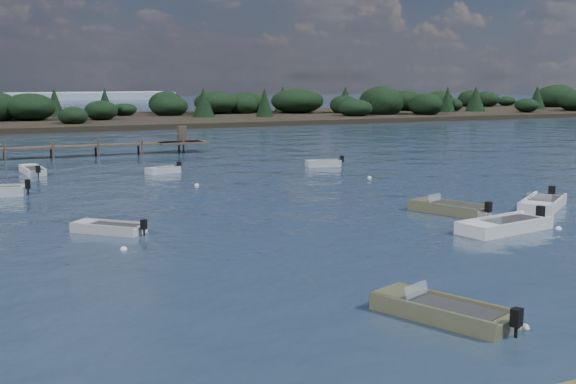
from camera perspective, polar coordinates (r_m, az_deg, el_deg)
name	(u,v)px	position (r m, az deg, el deg)	size (l,w,h in m)	color
ground	(121,144)	(86.31, -13.06, 3.73)	(400.00, 400.00, 0.00)	#19273A
dinghy_mid_grey	(109,230)	(37.34, -13.99, -2.92)	(3.62, 3.52, 1.01)	#ABB0B2
tender_far_grey_b	(323,165)	(62.84, 2.81, 2.17)	(3.39, 1.62, 1.14)	#ABB0B2
dinghy_near_olive	(442,314)	(24.18, 12.07, -9.38)	(3.35, 4.98, 1.21)	#696846
dinghy_extra_b	(449,210)	(42.43, 12.59, -1.40)	(3.31, 4.87, 1.25)	#696846
dinghy_mid_white_b	(543,206)	(45.30, 19.48, -1.03)	(5.14, 4.45, 1.34)	silver
dinghy_extra_a	(32,171)	(61.85, -19.54, 1.54)	(1.83, 4.63, 1.12)	silver
dinghy_mid_white_a	(504,228)	(38.17, 16.71, -2.72)	(5.77, 2.91, 1.32)	silver
tender_far_white	(163,171)	(59.17, -9.84, 1.61)	(3.15, 1.95, 1.06)	#ABB0B2
buoy_a	(525,329)	(23.96, 18.19, -10.22)	(0.32, 0.32, 0.32)	white
buoy_b	(559,229)	(39.55, 20.60, -2.77)	(0.32, 0.32, 0.32)	white
buoy_c	(124,250)	(33.53, -12.85, -4.47)	(0.32, 0.32, 0.32)	white
buoy_d	(551,197)	(50.01, 20.09, -0.35)	(0.32, 0.32, 0.32)	white
buoy_e	(197,185)	(52.23, -7.22, 0.51)	(0.32, 0.32, 0.32)	white
buoy_extra_a	(370,178)	(56.00, 6.46, 1.11)	(0.32, 0.32, 0.32)	white
far_headland	(217,109)	(131.19, -5.66, 6.55)	(190.00, 40.00, 5.80)	black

